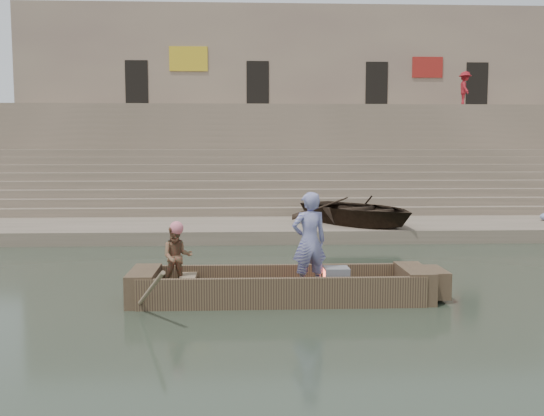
{
  "coord_description": "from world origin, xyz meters",
  "views": [
    {
      "loc": [
        -2.77,
        -11.52,
        2.86
      ],
      "look_at": [
        -2.11,
        3.05,
        1.4
      ],
      "focal_mm": 39.65,
      "sensor_mm": 36.0,
      "label": 1
    }
  ],
  "objects": [
    {
      "name": "beached_rowboat",
      "position": [
        0.88,
        7.61,
        0.86
      ],
      "size": [
        5.12,
        5.48,
        0.92
      ],
      "primitive_type": "imported",
      "rotation": [
        0.0,
        0.0,
        0.59
      ],
      "color": "#2D2116",
      "rests_on": "lower_landing"
    },
    {
      "name": "lower_landing",
      "position": [
        0.0,
        8.0,
        0.2
      ],
      "size": [
        32.0,
        4.0,
        0.4
      ],
      "primitive_type": "cube",
      "color": "gray",
      "rests_on": "ground"
    },
    {
      "name": "cloth_bundles",
      "position": [
        3.02,
        8.57,
        0.53
      ],
      "size": [
        8.16,
        0.99,
        0.26
      ],
      "color": "#3F5999",
      "rests_on": "lower_landing"
    },
    {
      "name": "television",
      "position": [
        -1.06,
        -0.45,
        0.42
      ],
      "size": [
        0.46,
        0.42,
        0.4
      ],
      "color": "slate",
      "rests_on": "main_rowboat"
    },
    {
      "name": "ground",
      "position": [
        0.0,
        0.0,
        0.0
      ],
      "size": [
        120.0,
        120.0,
        0.0
      ],
      "primitive_type": "plane",
      "color": "#2A3528",
      "rests_on": "ground"
    },
    {
      "name": "rowboat_trim",
      "position": [
        -1.91,
        -0.45,
        0.31
      ],
      "size": [
        6.04,
        2.63,
        1.88
      ],
      "color": "brown",
      "rests_on": "ground"
    },
    {
      "name": "upper_landing",
      "position": [
        0.0,
        22.5,
        2.6
      ],
      "size": [
        32.0,
        3.0,
        5.2
      ],
      "primitive_type": "cube",
      "color": "gray",
      "rests_on": "ground"
    },
    {
      "name": "building_wall",
      "position": [
        0.0,
        26.5,
        5.6
      ],
      "size": [
        32.0,
        5.07,
        11.2
      ],
      "color": "gray",
      "rests_on": "ground"
    },
    {
      "name": "ghat_steps",
      "position": [
        0.0,
        17.19,
        1.8
      ],
      "size": [
        32.0,
        11.0,
        5.2
      ],
      "color": "gray",
      "rests_on": "ground"
    },
    {
      "name": "rowing_man",
      "position": [
        -4.05,
        -0.33,
        0.82
      ],
      "size": [
        0.65,
        0.54,
        1.21
      ],
      "primitive_type": "imported",
      "rotation": [
        0.0,
        0.0,
        0.15
      ],
      "color": "#21653A",
      "rests_on": "main_rowboat"
    },
    {
      "name": "standing_man",
      "position": [
        -1.58,
        -0.57,
        1.14
      ],
      "size": [
        0.76,
        0.59,
        1.84
      ],
      "primitive_type": "imported",
      "rotation": [
        0.0,
        0.0,
        3.39
      ],
      "color": "navy",
      "rests_on": "main_rowboat"
    },
    {
      "name": "main_rowboat",
      "position": [
        -2.11,
        -0.45,
        0.11
      ],
      "size": [
        5.0,
        1.3,
        0.22
      ],
      "primitive_type": "cube",
      "color": "brown",
      "rests_on": "ground"
    },
    {
      "name": "mid_landing",
      "position": [
        0.0,
        15.5,
        1.4
      ],
      "size": [
        32.0,
        3.0,
        2.8
      ],
      "primitive_type": "cube",
      "color": "gray",
      "rests_on": "ground"
    },
    {
      "name": "pedestrian",
      "position": [
        9.41,
        21.6,
        6.14
      ],
      "size": [
        0.89,
        1.31,
        1.88
      ],
      "primitive_type": "imported",
      "rotation": [
        0.0,
        0.0,
        1.4
      ],
      "color": "maroon",
      "rests_on": "upper_landing"
    }
  ]
}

